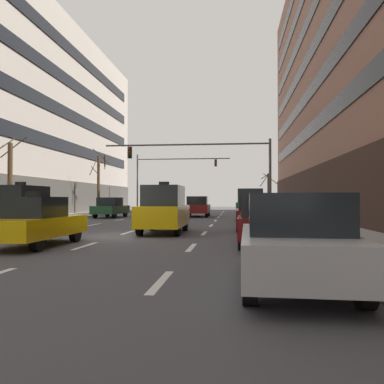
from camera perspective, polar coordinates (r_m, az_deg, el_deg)
name	(u,v)px	position (r m, az deg, el deg)	size (l,w,h in m)	color
ground_plane	(114,237)	(15.76, -11.27, -6.42)	(120.00, 120.00, 0.00)	#424247
sidewalk_right	(344,237)	(15.55, 21.24, -6.19)	(3.87, 80.00, 0.14)	gray
lane_stripe_l1_s4	(55,232)	(18.86, -19.32, -5.48)	(0.16, 2.00, 0.01)	silver
lane_stripe_l1_s5	(94,225)	(23.46, -14.02, -4.62)	(0.16, 2.00, 0.01)	silver
lane_stripe_l1_s6	(120,220)	(28.19, -10.49, -4.02)	(0.16, 2.00, 0.01)	silver
lane_stripe_l1_s7	(137,217)	(33.01, -7.99, -3.58)	(0.16, 2.00, 0.01)	silver
lane_stripe_l1_s8	(150,214)	(37.87, -6.13, -3.26)	(0.16, 2.00, 0.01)	silver
lane_stripe_l1_s9	(160,213)	(42.76, -4.69, -3.00)	(0.16, 2.00, 0.01)	silver
lane_stripe_l1_s10	(168,211)	(47.68, -3.55, -2.80)	(0.16, 2.00, 0.01)	silver
lane_stripe_l2_s3	(85,246)	(12.94, -15.30, -7.57)	(0.16, 2.00, 0.01)	silver
lane_stripe_l2_s4	(128,232)	(17.67, -9.30, -5.83)	(0.16, 2.00, 0.01)	silver
lane_stripe_l2_s5	(152,225)	(22.51, -5.88, -4.79)	(0.16, 2.00, 0.01)	silver
lane_stripe_l2_s6	(167,220)	(27.41, -3.68, -4.12)	(0.16, 2.00, 0.01)	silver
lane_stripe_l2_s7	(177,217)	(32.34, -2.15, -3.65)	(0.16, 2.00, 0.01)	silver
lane_stripe_l2_s8	(185,215)	(37.29, -1.02, -3.30)	(0.16, 2.00, 0.01)	silver
lane_stripe_l2_s9	(191,213)	(42.25, -0.17, -3.03)	(0.16, 2.00, 0.01)	silver
lane_stripe_l2_s10	(196,211)	(47.22, 0.51, -2.82)	(0.16, 2.00, 0.01)	silver
lane_stripe_l3_s2	(161,282)	(7.24, -4.56, -12.86)	(0.16, 2.00, 0.01)	silver
lane_stripe_l3_s3	(191,247)	(12.13, -0.08, -8.05)	(0.16, 2.00, 0.01)	silver
lane_stripe_l3_s4	(204,233)	(17.08, 1.78, -6.01)	(0.16, 2.00, 0.01)	silver
lane_stripe_l3_s5	(211,225)	(22.05, 2.79, -4.88)	(0.16, 2.00, 0.01)	silver
lane_stripe_l3_s6	(215,221)	(27.04, 3.43, -4.16)	(0.16, 2.00, 0.01)	silver
lane_stripe_l3_s7	(218,217)	(32.02, 3.87, -3.67)	(0.16, 2.00, 0.01)	silver
lane_stripe_l3_s8	(221,215)	(37.02, 4.19, -3.31)	(0.16, 2.00, 0.01)	silver
lane_stripe_l3_s9	(222,213)	(42.01, 4.44, -3.04)	(0.16, 2.00, 0.01)	silver
lane_stripe_l3_s10	(224,211)	(47.00, 4.63, -2.82)	(0.16, 2.00, 0.01)	silver
taxi_driving_0	(20,209)	(19.38, -23.69, -2.26)	(1.83, 4.33, 2.26)	black
taxi_driving_1	(35,222)	(13.34, -21.86, -4.04)	(1.78, 4.17, 1.73)	black
taxi_driving_2	(164,209)	(17.18, -4.09, -2.54)	(1.83, 4.29, 2.24)	black
car_driving_3	(198,207)	(32.98, 0.84, -2.14)	(1.96, 4.57, 1.71)	black
car_driving_4	(111,208)	(32.18, -11.76, -2.24)	(1.98, 4.36, 1.61)	black
car_driving_5	(163,206)	(36.14, -4.17, -2.08)	(1.87, 4.43, 1.66)	black
car_parked_0	(295,241)	(6.90, 14.73, -6.90)	(1.88, 4.26, 1.58)	black
car_parked_1	(267,221)	(12.76, 10.81, -4.12)	(1.91, 4.35, 1.62)	black
car_parked_2	(256,213)	(18.86, 9.33, -2.99)	(1.94, 4.55, 1.70)	black
car_parked_3	(250,205)	(27.18, 8.38, -1.86)	(1.89, 4.50, 2.18)	black
traffic_signal_0	(212,160)	(27.98, 2.89, 4.65)	(11.93, 0.35, 5.57)	#4C4C51
traffic_signal_1	(166,171)	(47.86, -3.83, 3.08)	(11.40, 0.34, 6.80)	#4C4C51
street_tree_0	(268,191)	(42.90, 11.06, 0.12)	(1.91, 1.92, 4.41)	#4C3823
street_tree_1	(99,182)	(38.70, -13.43, 1.37)	(1.82, 1.86, 6.09)	#4C3823
street_tree_3	(10,180)	(25.23, -24.99, 1.60)	(1.48, 1.88, 5.15)	#4C3823
pedestrian_0	(274,203)	(31.16, 11.86, -1.64)	(0.43, 0.37, 1.72)	black
pedestrian_1	(282,204)	(25.83, 12.94, -1.76)	(0.45, 0.36, 1.72)	brown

